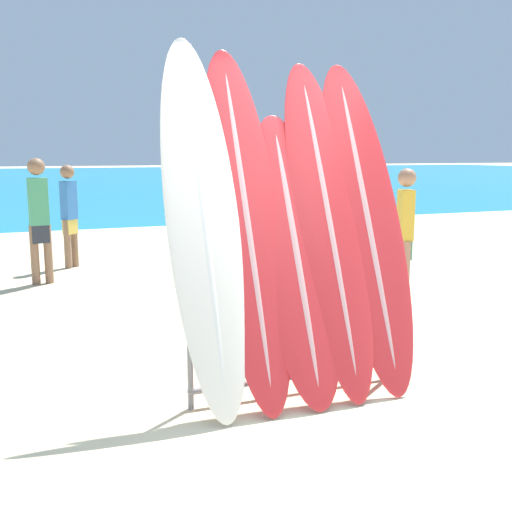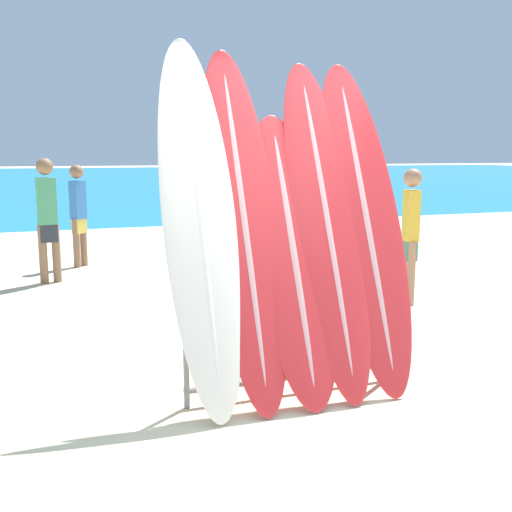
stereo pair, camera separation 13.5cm
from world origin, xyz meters
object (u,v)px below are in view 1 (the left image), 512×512
at_px(surfboard_slot_4, 366,221).
at_px(person_far_right, 206,193).
at_px(person_far_left, 39,216).
at_px(surfboard_slot_1, 246,222).
at_px(surfboard_slot_2, 295,255).
at_px(person_mid_beach, 405,230).
at_px(person_near_water, 69,212).
at_px(surfboard_slot_3, 328,223).
at_px(surfboard_rack, 297,331).
at_px(surfboard_slot_0, 203,220).

bearing_deg(surfboard_slot_4, person_far_right, 81.24).
distance_m(surfboard_slot_4, person_far_left, 4.93).
bearing_deg(surfboard_slot_1, surfboard_slot_2, -15.92).
bearing_deg(person_far_left, surfboard_slot_2, 102.25).
xyz_separation_m(person_mid_beach, person_far_right, (-0.30, 6.87, 0.01)).
relative_size(person_near_water, person_far_right, 0.99).
xyz_separation_m(surfboard_slot_3, person_far_right, (1.67, 8.70, -0.35)).
distance_m(surfboard_rack, surfboard_slot_3, 0.81).
bearing_deg(surfboard_slot_0, person_mid_beach, 32.03).
xyz_separation_m(surfboard_slot_4, person_near_water, (-1.75, 5.46, -0.37)).
bearing_deg(person_near_water, surfboard_slot_2, -124.01).
bearing_deg(person_near_water, surfboard_slot_1, -127.21).
height_order(surfboard_rack, surfboard_slot_3, surfboard_slot_3).
height_order(person_far_left, person_far_right, person_far_left).
height_order(surfboard_slot_1, person_far_right, surfboard_slot_1).
height_order(person_near_water, person_mid_beach, person_mid_beach).
bearing_deg(surfboard_slot_3, person_mid_beach, 42.81).
distance_m(person_near_water, person_far_left, 1.15).
bearing_deg(person_near_water, surfboard_slot_0, -130.48).
bearing_deg(surfboard_rack, surfboard_slot_0, 168.52).
xyz_separation_m(surfboard_slot_3, person_mid_beach, (1.97, 1.83, -0.36)).
bearing_deg(person_far_right, person_mid_beach, -8.24).
relative_size(surfboard_slot_2, surfboard_slot_3, 0.83).
height_order(person_near_water, person_far_left, person_far_left).
bearing_deg(surfboard_rack, surfboard_slot_2, 85.20).
bearing_deg(person_far_right, surfboard_slot_0, -27.46).
distance_m(surfboard_rack, person_far_left, 4.82).
relative_size(surfboard_slot_2, person_far_left, 1.21).
bearing_deg(person_mid_beach, surfboard_slot_2, -32.44).
xyz_separation_m(surfboard_slot_3, person_near_water, (-1.42, 5.47, -0.36)).
relative_size(surfboard_rack, surfboard_slot_3, 0.67).
xyz_separation_m(surfboard_rack, person_far_left, (-1.57, 4.54, 0.44)).
height_order(surfboard_slot_0, person_far_right, surfboard_slot_0).
height_order(surfboard_rack, surfboard_slot_4, surfboard_slot_4).
xyz_separation_m(surfboard_slot_4, person_far_left, (-2.20, 4.41, -0.31)).
bearing_deg(surfboard_slot_3, person_far_right, 79.14).
bearing_deg(surfboard_slot_2, surfboard_slot_4, 7.79).
xyz_separation_m(surfboard_slot_1, person_far_right, (2.30, 8.69, -0.38)).
distance_m(surfboard_rack, surfboard_slot_1, 0.85).
bearing_deg(surfboard_slot_1, person_near_water, 98.26).
height_order(surfboard_slot_0, person_near_water, surfboard_slot_0).
bearing_deg(person_far_right, surfboard_slot_2, -23.36).
height_order(surfboard_slot_4, person_far_left, surfboard_slot_4).
bearing_deg(person_near_water, surfboard_slot_3, -120.92).
bearing_deg(surfboard_slot_3, surfboard_slot_0, 179.76).
relative_size(person_near_water, person_far_left, 0.93).
relative_size(surfboard_slot_0, person_near_water, 1.65).
bearing_deg(surfboard_slot_4, surfboard_slot_1, 179.41).
distance_m(surfboard_rack, person_far_right, 9.05).
xyz_separation_m(surfboard_slot_0, surfboard_slot_3, (0.94, -0.00, -0.06)).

